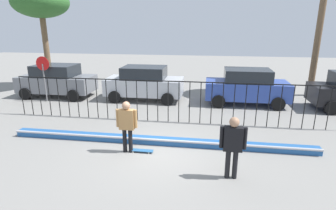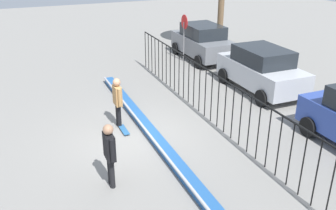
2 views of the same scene
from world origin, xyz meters
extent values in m
plane|color=gray|center=(0.00, 0.00, 0.00)|extent=(60.00, 60.00, 0.00)
cube|color=#235699|center=(0.00, 0.57, 0.11)|extent=(11.00, 0.36, 0.22)
cylinder|color=#B2B2B7|center=(0.00, 0.39, 0.22)|extent=(11.00, 0.09, 0.09)
cylinder|color=black|center=(-7.00, 2.93, 0.92)|extent=(0.04, 0.04, 1.85)
cylinder|color=black|center=(-6.53, 2.93, 0.92)|extent=(0.04, 0.04, 1.85)
cylinder|color=black|center=(-6.07, 2.93, 0.92)|extent=(0.04, 0.04, 1.85)
cylinder|color=black|center=(-5.60, 2.93, 0.92)|extent=(0.04, 0.04, 1.85)
cylinder|color=black|center=(-5.13, 2.93, 0.92)|extent=(0.04, 0.04, 1.85)
cylinder|color=black|center=(-4.67, 2.93, 0.92)|extent=(0.04, 0.04, 1.85)
cylinder|color=black|center=(-4.20, 2.93, 0.92)|extent=(0.04, 0.04, 1.85)
cylinder|color=black|center=(-3.73, 2.93, 0.92)|extent=(0.04, 0.04, 1.85)
cylinder|color=black|center=(-3.27, 2.93, 0.92)|extent=(0.04, 0.04, 1.85)
cylinder|color=black|center=(-2.80, 2.93, 0.92)|extent=(0.04, 0.04, 1.85)
cylinder|color=black|center=(-2.33, 2.93, 0.92)|extent=(0.04, 0.04, 1.85)
cylinder|color=black|center=(-1.87, 2.93, 0.92)|extent=(0.04, 0.04, 1.85)
cylinder|color=black|center=(-1.40, 2.93, 0.92)|extent=(0.04, 0.04, 1.85)
cylinder|color=black|center=(-0.93, 2.93, 0.92)|extent=(0.04, 0.04, 1.85)
cylinder|color=black|center=(-0.47, 2.93, 0.92)|extent=(0.04, 0.04, 1.85)
cylinder|color=black|center=(0.00, 2.93, 0.92)|extent=(0.04, 0.04, 1.85)
cylinder|color=black|center=(0.47, 2.93, 0.92)|extent=(0.04, 0.04, 1.85)
cylinder|color=black|center=(0.93, 2.93, 0.92)|extent=(0.04, 0.04, 1.85)
cylinder|color=black|center=(1.40, 2.93, 0.92)|extent=(0.04, 0.04, 1.85)
cylinder|color=black|center=(1.87, 2.93, 0.92)|extent=(0.04, 0.04, 1.85)
cylinder|color=black|center=(2.33, 2.93, 0.92)|extent=(0.04, 0.04, 1.85)
cylinder|color=black|center=(2.80, 2.93, 0.92)|extent=(0.04, 0.04, 1.85)
cylinder|color=black|center=(3.27, 2.93, 0.92)|extent=(0.04, 0.04, 1.85)
cylinder|color=black|center=(3.73, 2.93, 0.92)|extent=(0.04, 0.04, 1.85)
cylinder|color=black|center=(4.20, 2.93, 0.92)|extent=(0.04, 0.04, 1.85)
cylinder|color=black|center=(4.67, 2.93, 0.92)|extent=(0.04, 0.04, 1.85)
cylinder|color=black|center=(5.13, 2.93, 0.92)|extent=(0.04, 0.04, 1.85)
cylinder|color=black|center=(5.60, 2.93, 0.92)|extent=(0.04, 0.04, 1.85)
cube|color=black|center=(0.00, 2.93, 1.83)|extent=(14.00, 0.04, 0.04)
cylinder|color=black|center=(-0.99, -0.24, 0.41)|extent=(0.14, 0.14, 0.82)
cylinder|color=black|center=(-0.79, -0.24, 0.41)|extent=(0.14, 0.14, 0.82)
cube|color=#A87A47|center=(-0.89, -0.24, 1.16)|extent=(0.50, 0.21, 0.68)
sphere|color=#A87A5B|center=(-0.89, -0.24, 1.64)|extent=(0.27, 0.27, 0.27)
cylinder|color=#A87A47|center=(-1.20, -0.24, 1.20)|extent=(0.11, 0.11, 0.61)
cylinder|color=#A87A47|center=(-0.59, -0.24, 1.20)|extent=(0.11, 0.11, 0.61)
cube|color=#26598C|center=(-0.44, -0.19, 0.06)|extent=(0.80, 0.20, 0.02)
cylinder|color=silver|center=(-0.17, -0.12, 0.03)|extent=(0.05, 0.03, 0.05)
cylinder|color=silver|center=(-0.17, -0.27, 0.03)|extent=(0.05, 0.03, 0.05)
cylinder|color=silver|center=(-0.71, -0.12, 0.03)|extent=(0.05, 0.03, 0.05)
cylinder|color=silver|center=(-0.71, -0.27, 0.03)|extent=(0.05, 0.03, 0.05)
cylinder|color=black|center=(2.33, -1.37, 0.42)|extent=(0.14, 0.14, 0.84)
cylinder|color=black|center=(2.53, -1.37, 0.42)|extent=(0.14, 0.14, 0.84)
cube|color=black|center=(2.43, -1.37, 1.18)|extent=(0.51, 0.22, 0.69)
sphere|color=#A87A5B|center=(2.43, -1.37, 1.66)|extent=(0.27, 0.27, 0.27)
cylinder|color=black|center=(2.12, -1.37, 1.22)|extent=(0.11, 0.11, 0.62)
cylinder|color=black|center=(2.74, -1.37, 1.22)|extent=(0.11, 0.11, 0.62)
cube|color=slate|center=(-7.18, 6.31, 0.79)|extent=(4.30, 1.90, 0.90)
cube|color=#1E2328|center=(-7.18, 6.31, 1.57)|extent=(2.37, 1.71, 0.66)
cylinder|color=black|center=(-5.71, 7.26, 0.34)|extent=(0.68, 0.22, 0.68)
cylinder|color=black|center=(-5.71, 5.36, 0.34)|extent=(0.68, 0.22, 0.68)
cylinder|color=black|center=(-8.64, 7.26, 0.34)|extent=(0.68, 0.22, 0.68)
cylinder|color=black|center=(-8.64, 5.36, 0.34)|extent=(0.68, 0.22, 0.68)
cube|color=#B7BABF|center=(-1.88, 6.38, 0.79)|extent=(4.30, 1.90, 0.90)
cube|color=#1E2328|center=(-1.88, 6.38, 1.57)|extent=(2.37, 1.71, 0.66)
cylinder|color=black|center=(-0.42, 7.33, 0.34)|extent=(0.68, 0.22, 0.68)
cylinder|color=black|center=(-0.42, 5.43, 0.34)|extent=(0.68, 0.22, 0.68)
cylinder|color=black|center=(-3.34, 7.33, 0.34)|extent=(0.68, 0.22, 0.68)
cylinder|color=black|center=(-3.34, 5.43, 0.34)|extent=(0.68, 0.22, 0.68)
cylinder|color=black|center=(2.25, 5.37, 0.34)|extent=(0.68, 0.22, 0.68)
cylinder|color=slate|center=(-7.23, 5.19, 1.05)|extent=(0.07, 0.07, 2.10)
cylinder|color=red|center=(-7.23, 5.21, 2.12)|extent=(0.76, 0.02, 0.76)
cylinder|color=brown|center=(-8.90, 8.37, 2.26)|extent=(0.36, 0.36, 4.52)
camera|label=1|loc=(1.72, -8.34, 4.15)|focal=29.13mm
camera|label=2|loc=(10.64, -3.17, 5.93)|focal=39.90mm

